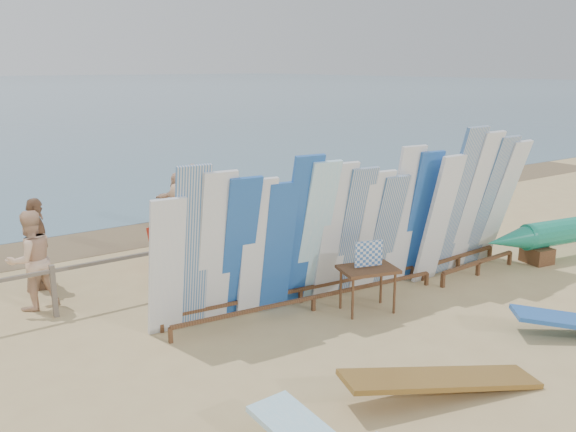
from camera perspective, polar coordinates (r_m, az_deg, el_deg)
ground at (r=9.10m, az=-3.24°, el=-12.65°), size 160.00×160.00×0.00m
wet_sand_strip at (r=15.32m, az=-17.60°, el=-2.13°), size 40.00×2.60×0.01m
fence at (r=11.35m, az=-11.32°, el=-3.98°), size 12.08×0.08×0.90m
main_surfboard_rack at (r=10.28m, az=1.86°, el=-2.17°), size 5.48×1.13×2.70m
side_surfboard_rack at (r=12.52m, az=16.86°, el=0.79°), size 2.61×0.94×2.99m
vendor_table at (r=10.44m, az=7.44°, el=-6.69°), size 1.08×0.89×1.24m
flat_board_c at (r=8.29m, az=14.14°, el=-15.93°), size 2.73×1.33×0.44m
beach_chair_left at (r=12.61m, az=-5.81°, el=-3.60°), size 0.85×0.85×0.96m
beach_chair_right at (r=12.61m, az=-11.09°, el=-3.86°), size 0.78×0.79×0.93m
stroller at (r=12.87m, az=-7.62°, el=-2.72°), size 0.60×0.80×1.01m
beachgoer_10 at (r=17.10m, az=12.60°, el=2.67°), size 0.48×0.99×1.64m
beachgoer_6 at (r=12.61m, az=-9.89°, el=-0.87°), size 0.48×0.90×1.78m
beachgoer_2 at (r=11.21m, az=-22.91°, el=-3.82°), size 0.90×0.57×1.72m
beachgoer_5 at (r=15.29m, az=-10.07°, el=1.29°), size 1.27×1.40×1.55m
beachgoer_8 at (r=13.28m, az=-1.77°, el=-0.47°), size 0.57×0.82×1.53m
beachgoer_7 at (r=15.12m, az=-8.71°, el=1.57°), size 0.72×0.58×1.74m
beachgoer_4 at (r=12.16m, az=-22.39°, el=-2.42°), size 0.68×1.09×1.72m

